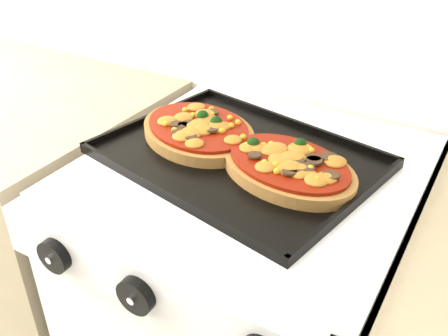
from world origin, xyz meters
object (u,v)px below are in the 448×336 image
Objects in this scene: stove at (248,330)px; pizza_left at (198,129)px; pizza_right at (288,165)px; baking_tray at (238,155)px.

pizza_left is (-0.13, 0.02, 0.48)m from stove.
baking_tray is at bearing 173.48° from pizza_right.
stove is 0.49m from pizza_right.
pizza_left is at bearing 178.72° from baking_tray.
baking_tray is 1.87× the size of pizza_left.
baking_tray is (-0.03, -0.01, 0.47)m from stove.
baking_tray is 0.11m from pizza_left.
pizza_left and pizza_right have the same top height.
pizza_left is at bearing 173.21° from stove.
pizza_left is 0.21m from pizza_right.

